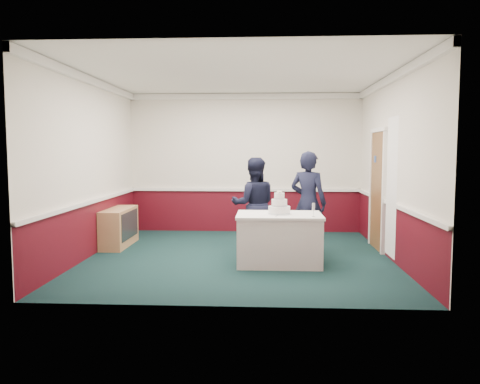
{
  "coord_description": "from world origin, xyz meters",
  "views": [
    {
      "loc": [
        0.43,
        -7.69,
        1.78
      ],
      "look_at": [
        0.03,
        -0.1,
        1.1
      ],
      "focal_mm": 35.0,
      "sensor_mm": 36.0,
      "label": 1
    }
  ],
  "objects_px": {
    "cake_table": "(279,239)",
    "cake_knife": "(278,216)",
    "person_woman": "(308,203)",
    "champagne_flute": "(313,208)",
    "sideboard": "(119,227)",
    "person_man": "(254,204)",
    "wedding_cake": "(279,207)"
  },
  "relations": [
    {
      "from": "cake_table",
      "to": "person_man",
      "type": "relative_size",
      "value": 0.8
    },
    {
      "from": "champagne_flute",
      "to": "person_man",
      "type": "bearing_deg",
      "value": 126.77
    },
    {
      "from": "sideboard",
      "to": "cake_table",
      "type": "height_order",
      "value": "cake_table"
    },
    {
      "from": "cake_knife",
      "to": "champagne_flute",
      "type": "distance_m",
      "value": 0.55
    },
    {
      "from": "cake_table",
      "to": "wedding_cake",
      "type": "distance_m",
      "value": 0.5
    },
    {
      "from": "person_man",
      "to": "cake_table",
      "type": "bearing_deg",
      "value": 108.47
    },
    {
      "from": "person_woman",
      "to": "cake_knife",
      "type": "bearing_deg",
      "value": 88.54
    },
    {
      "from": "champagne_flute",
      "to": "person_man",
      "type": "height_order",
      "value": "person_man"
    },
    {
      "from": "cake_table",
      "to": "person_man",
      "type": "bearing_deg",
      "value": 113.8
    },
    {
      "from": "cake_table",
      "to": "cake_knife",
      "type": "xyz_separation_m",
      "value": [
        -0.03,
        -0.2,
        0.39
      ]
    },
    {
      "from": "champagne_flute",
      "to": "person_man",
      "type": "distance_m",
      "value": 1.54
    },
    {
      "from": "sideboard",
      "to": "wedding_cake",
      "type": "xyz_separation_m",
      "value": [
        2.93,
        -1.24,
        0.55
      ]
    },
    {
      "from": "sideboard",
      "to": "person_man",
      "type": "height_order",
      "value": "person_man"
    },
    {
      "from": "cake_table",
      "to": "person_woman",
      "type": "distance_m",
      "value": 1.04
    },
    {
      "from": "cake_table",
      "to": "person_woman",
      "type": "relative_size",
      "value": 0.75
    },
    {
      "from": "person_man",
      "to": "person_woman",
      "type": "relative_size",
      "value": 0.94
    },
    {
      "from": "person_woman",
      "to": "cake_table",
      "type": "bearing_deg",
      "value": 84.0
    },
    {
      "from": "cake_table",
      "to": "person_man",
      "type": "distance_m",
      "value": 1.12
    },
    {
      "from": "sideboard",
      "to": "champagne_flute",
      "type": "bearing_deg",
      "value": -23.83
    },
    {
      "from": "sideboard",
      "to": "person_man",
      "type": "distance_m",
      "value": 2.58
    },
    {
      "from": "cake_table",
      "to": "cake_knife",
      "type": "height_order",
      "value": "cake_knife"
    },
    {
      "from": "cake_table",
      "to": "champagne_flute",
      "type": "xyz_separation_m",
      "value": [
        0.5,
        -0.28,
        0.53
      ]
    },
    {
      "from": "cake_table",
      "to": "cake_knife",
      "type": "relative_size",
      "value": 6.0
    },
    {
      "from": "wedding_cake",
      "to": "person_man",
      "type": "height_order",
      "value": "person_man"
    },
    {
      "from": "sideboard",
      "to": "cake_knife",
      "type": "xyz_separation_m",
      "value": [
        2.9,
        -1.44,
        0.44
      ]
    },
    {
      "from": "person_man",
      "to": "wedding_cake",
      "type": "bearing_deg",
      "value": 108.47
    },
    {
      "from": "cake_knife",
      "to": "person_woman",
      "type": "relative_size",
      "value": 0.12
    },
    {
      "from": "cake_table",
      "to": "cake_knife",
      "type": "bearing_deg",
      "value": -98.53
    },
    {
      "from": "cake_table",
      "to": "champagne_flute",
      "type": "distance_m",
      "value": 0.78
    },
    {
      "from": "wedding_cake",
      "to": "champagne_flute",
      "type": "relative_size",
      "value": 1.78
    },
    {
      "from": "wedding_cake",
      "to": "champagne_flute",
      "type": "distance_m",
      "value": 0.57
    },
    {
      "from": "sideboard",
      "to": "person_woman",
      "type": "xyz_separation_m",
      "value": [
        3.45,
        -0.48,
        0.53
      ]
    }
  ]
}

